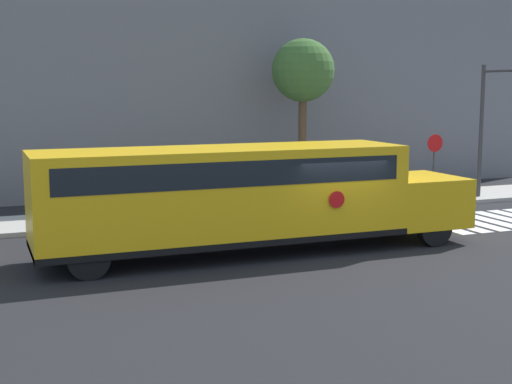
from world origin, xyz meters
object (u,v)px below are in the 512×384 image
at_px(stop_sign, 434,159).
at_px(tree_near_sidewalk, 303,72).
at_px(traffic_light, 498,113).
at_px(school_bus, 243,193).

relative_size(stop_sign, tree_near_sidewalk, 0.42).
bearing_deg(traffic_light, stop_sign, 169.13).
relative_size(school_bus, tree_near_sidewalk, 1.90).
bearing_deg(stop_sign, tree_near_sidewalk, 135.92).
relative_size(traffic_light, tree_near_sidewalk, 0.83).
relative_size(school_bus, stop_sign, 4.47).
distance_m(school_bus, stop_sign, 10.58).
bearing_deg(stop_sign, traffic_light, -10.87).
xyz_separation_m(stop_sign, traffic_light, (2.46, -0.47, 1.72)).
distance_m(school_bus, traffic_light, 12.78).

